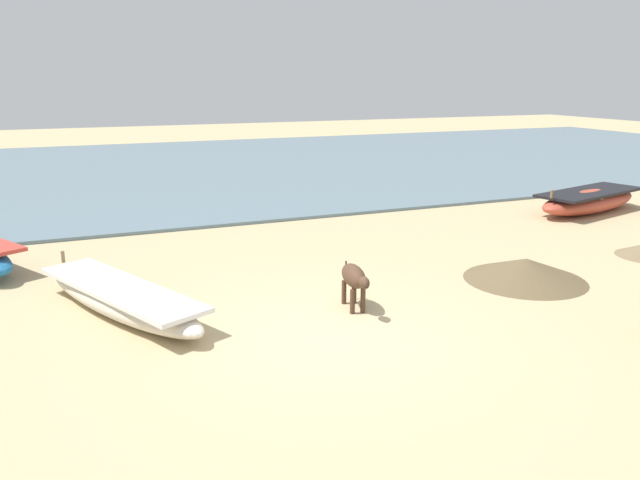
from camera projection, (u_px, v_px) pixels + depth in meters
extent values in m
plane|color=tan|center=(330.00, 336.00, 8.68)|extent=(80.00, 80.00, 0.00)
cube|color=slate|center=(155.00, 170.00, 23.82)|extent=(60.00, 20.00, 0.08)
ellipsoid|color=#B74733|center=(589.00, 201.00, 16.56)|extent=(4.01, 2.12, 0.58)
cube|color=black|center=(590.00, 192.00, 16.50)|extent=(3.56, 1.98, 0.07)
cube|color=olive|center=(584.00, 197.00, 16.36)|extent=(0.37, 1.01, 0.04)
cylinder|color=olive|center=(552.00, 194.00, 15.44)|extent=(0.06, 0.06, 0.20)
ellipsoid|color=beige|center=(121.00, 300.00, 9.50)|extent=(2.47, 4.03, 0.42)
cube|color=white|center=(120.00, 288.00, 9.45)|extent=(2.25, 3.58, 0.07)
cube|color=olive|center=(110.00, 288.00, 9.67)|extent=(0.72, 0.42, 0.04)
cylinder|color=olive|center=(63.00, 257.00, 10.65)|extent=(0.06, 0.06, 0.20)
ellipsoid|color=#4C3323|center=(354.00, 276.00, 9.62)|extent=(0.41, 0.80, 0.34)
ellipsoid|color=#4C3323|center=(364.00, 283.00, 9.12)|extent=(0.19, 0.27, 0.18)
sphere|color=#2D2119|center=(367.00, 286.00, 9.02)|extent=(0.08, 0.08, 0.07)
cylinder|color=#4C3323|center=(363.00, 301.00, 9.51)|extent=(0.08, 0.08, 0.38)
cylinder|color=#4C3323|center=(352.00, 302.00, 9.47)|extent=(0.08, 0.08, 0.38)
cylinder|color=#4C3323|center=(354.00, 291.00, 9.93)|extent=(0.08, 0.08, 0.38)
cylinder|color=#4C3323|center=(344.00, 292.00, 9.89)|extent=(0.08, 0.08, 0.38)
cylinder|color=#2D2119|center=(346.00, 270.00, 10.00)|extent=(0.03, 0.03, 0.31)
cone|color=brown|center=(525.00, 269.00, 11.04)|extent=(2.79, 2.79, 0.40)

